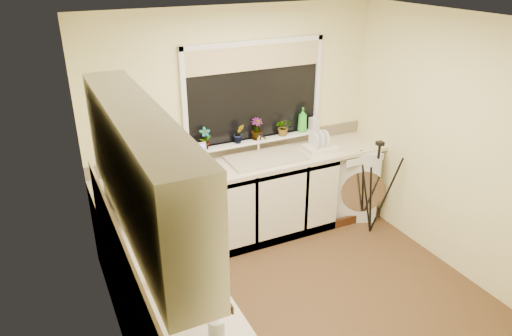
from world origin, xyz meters
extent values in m
plane|color=brown|center=(0.00, 0.00, 0.00)|extent=(3.20, 3.20, 0.00)
plane|color=white|center=(0.00, 0.00, 2.45)|extent=(3.20, 3.20, 0.00)
plane|color=beige|center=(0.00, 1.50, 1.23)|extent=(3.20, 0.00, 3.20)
plane|color=beige|center=(0.00, -1.50, 1.23)|extent=(3.20, 0.00, 3.20)
plane|color=beige|center=(-1.60, 0.00, 1.23)|extent=(0.00, 3.00, 3.00)
plane|color=beige|center=(1.60, 0.00, 1.23)|extent=(0.00, 3.00, 3.00)
cube|color=silver|center=(-0.33, 1.20, 0.43)|extent=(2.55, 0.60, 0.86)
cube|color=silver|center=(-1.30, -0.30, 0.43)|extent=(0.54, 2.40, 0.86)
cube|color=beige|center=(0.00, 1.20, 0.88)|extent=(3.20, 0.60, 0.04)
cube|color=beige|center=(-1.30, -0.30, 0.88)|extent=(0.60, 2.40, 0.04)
cube|color=silver|center=(-1.44, -0.45, 1.80)|extent=(0.28, 1.90, 0.70)
cube|color=beige|center=(-1.59, -0.30, 1.12)|extent=(0.02, 2.40, 0.45)
cube|color=beige|center=(0.00, 1.49, 0.97)|extent=(3.20, 0.02, 0.14)
cube|color=black|center=(0.20, 1.49, 1.55)|extent=(1.50, 0.02, 1.00)
cube|color=tan|center=(0.20, 1.46, 1.92)|extent=(1.50, 0.02, 0.25)
cube|color=white|center=(0.20, 1.43, 1.04)|extent=(1.60, 0.14, 0.03)
cube|color=tan|center=(0.20, 1.20, 0.91)|extent=(0.82, 0.46, 0.03)
cylinder|color=silver|center=(0.20, 1.38, 1.02)|extent=(0.03, 0.03, 0.24)
cube|color=silver|center=(1.29, 1.20, 0.43)|extent=(0.80, 0.79, 0.87)
cube|color=#96969D|center=(-0.59, 1.15, 0.91)|extent=(0.36, 0.26, 0.02)
cube|color=#5A63F6|center=(-0.59, 1.32, 1.04)|extent=(0.36, 0.11, 0.24)
cylinder|color=white|center=(-1.22, 0.35, 1.00)|extent=(0.16, 0.16, 0.20)
cube|color=silver|center=(0.86, 1.17, 0.93)|extent=(0.36, 0.27, 0.05)
cylinder|color=#B9BEC4|center=(-1.22, -0.97, 0.97)|extent=(0.10, 0.10, 0.14)
cylinder|color=silver|center=(-1.37, -0.31, 0.96)|extent=(0.09, 0.09, 0.12)
imported|color=white|center=(-1.26, 0.71, 1.05)|extent=(0.50, 0.62, 0.30)
imported|color=#999999|center=(-0.39, 1.40, 1.17)|extent=(0.13, 0.09, 0.23)
imported|color=#999999|center=(-0.02, 1.41, 1.15)|extent=(0.12, 0.10, 0.21)
imported|color=#999999|center=(0.20, 1.42, 1.17)|extent=(0.14, 0.14, 0.24)
imported|color=#999999|center=(0.52, 1.40, 1.15)|extent=(0.21, 0.19, 0.20)
imported|color=green|center=(0.77, 1.42, 1.19)|extent=(0.14, 0.14, 0.28)
imported|color=#999999|center=(0.92, 1.41, 1.16)|extent=(0.10, 0.10, 0.21)
imported|color=silver|center=(0.96, 1.25, 0.94)|extent=(0.13, 0.13, 0.09)
imported|color=#C1B39F|center=(-1.26, -0.65, 0.95)|extent=(0.14, 0.14, 0.10)
camera|label=1|loc=(-1.91, -2.91, 2.91)|focal=33.32mm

